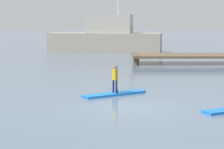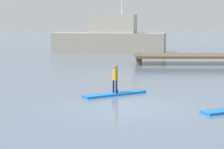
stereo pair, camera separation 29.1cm
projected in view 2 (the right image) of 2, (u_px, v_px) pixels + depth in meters
ground_plane at (128, 109)px, 15.42m from camera, size 240.00×240.00×0.00m
paddleboard_near at (115, 94)px, 18.27m from camera, size 2.87×2.03×0.10m
paddler_child_solo at (115, 78)px, 18.17m from camera, size 0.29×0.37×1.23m
fishing_boat_white_large at (110, 38)px, 41.63m from camera, size 11.62×5.13×11.12m
floating_dock at (200, 56)px, 31.09m from camera, size 9.84×3.11×0.69m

